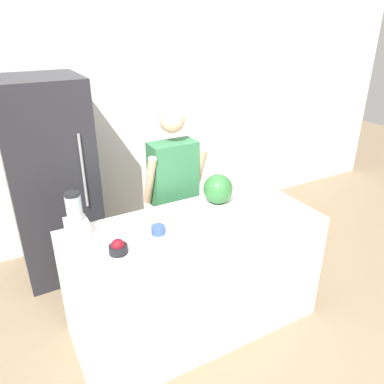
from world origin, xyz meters
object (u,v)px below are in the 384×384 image
watermelon (218,189)px  bowl_cherries (118,248)px  bowl_cream (140,238)px  refrigerator (52,181)px  person (174,196)px  bowl_small_blue (158,230)px  blender (75,218)px

watermelon → bowl_cherries: 0.99m
watermelon → bowl_cream: bearing=-163.0°
refrigerator → bowl_cherries: refrigerator is taller
watermelon → bowl_cherries: (-0.94, -0.29, -0.09)m
person → watermelon: person is taller
watermelon → bowl_small_blue: watermelon is taller
watermelon → bowl_cream: 0.81m
watermelon → blender: size_ratio=0.73×
bowl_cream → blender: size_ratio=0.40×
refrigerator → watermelon: refrigerator is taller
bowl_cherries → bowl_cream: size_ratio=0.95×
watermelon → bowl_cream: size_ratio=1.85×
refrigerator → bowl_cream: refrigerator is taller
refrigerator → bowl_cherries: size_ratio=15.36×
bowl_small_blue → blender: (-0.50, 0.26, 0.11)m
refrigerator → bowl_cream: size_ratio=14.56×
refrigerator → blender: bearing=-90.7°
refrigerator → person: refrigerator is taller
blender → bowl_cream: bearing=-41.6°
person → bowl_small_blue: person is taller
bowl_cream → bowl_small_blue: size_ratio=1.31×
bowl_cherries → bowl_cream: 0.18m
watermelon → blender: blender is taller
person → bowl_cream: 0.93m
person → watermelon: size_ratio=6.92×
person → bowl_cherries: 1.08m
person → watermelon: bearing=-69.3°
bowl_cream → bowl_small_blue: bowl_cream is taller
person → bowl_cherries: bearing=-135.8°
refrigerator → watermelon: (1.11, -1.12, 0.13)m
refrigerator → bowl_small_blue: size_ratio=19.03×
bowl_cherries → bowl_small_blue: bearing=16.5°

